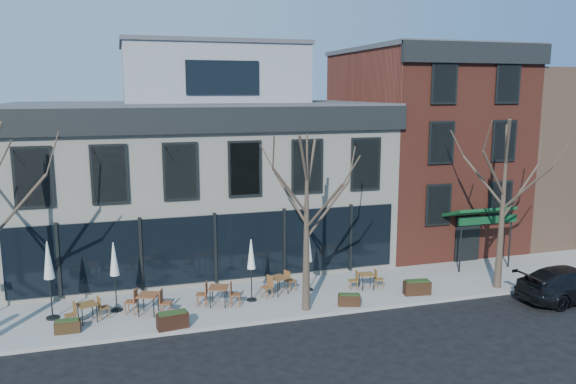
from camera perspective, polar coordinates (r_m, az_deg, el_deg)
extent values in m
plane|color=black|center=(25.93, -7.35, -9.65)|extent=(120.00, 120.00, 0.00)
cube|color=gray|center=(24.64, 1.09, -10.46)|extent=(33.50, 4.70, 0.15)
cube|color=silver|center=(29.73, -9.10, 0.85)|extent=(18.00, 10.00, 8.00)
cube|color=#47474C|center=(29.35, -9.33, 8.67)|extent=(18.30, 10.30, 0.30)
cube|color=black|center=(24.30, -7.71, 7.23)|extent=(18.30, 0.25, 1.10)
cube|color=black|center=(29.60, -27.21, 6.73)|extent=(0.25, 10.30, 1.10)
cube|color=black|center=(25.29, -7.42, -5.65)|extent=(17.20, 0.12, 3.00)
cube|color=black|center=(29.40, -26.53, -4.41)|extent=(0.12, 7.50, 3.00)
cube|color=gray|center=(30.48, -7.76, 11.68)|extent=(9.00, 6.50, 3.00)
cube|color=maroon|center=(33.76, 13.31, 4.39)|extent=(8.00, 10.00, 11.00)
cube|color=#47474C|center=(33.67, 13.71, 13.82)|extent=(8.20, 10.20, 0.25)
cube|color=black|center=(29.33, 18.84, 13.26)|extent=(8.20, 0.25, 1.00)
cube|color=#0D3B1C|center=(29.28, 18.80, -1.91)|extent=(3.20, 1.66, 0.67)
cube|color=black|center=(30.29, 17.74, -4.66)|extent=(1.40, 0.10, 2.50)
cube|color=#8C664C|center=(40.48, 24.97, 3.93)|extent=(12.00, 12.00, 10.00)
cylinder|color=#382B21|center=(21.78, -25.94, -1.68)|extent=(2.23, 0.50, 2.48)
cone|color=#382B21|center=(21.92, 1.89, -3.27)|extent=(0.34, 0.34, 7.04)
cylinder|color=#382B21|center=(22.27, 4.08, -1.73)|extent=(2.00, 0.46, 2.21)
cylinder|color=#382B21|center=(22.40, 0.24, -0.57)|extent=(0.93, 1.84, 1.91)
cylinder|color=#382B21|center=(21.16, 0.23, 0.04)|extent=(1.61, 0.68, 1.97)
cylinder|color=#382B21|center=(21.08, 3.68, -1.50)|extent=(0.93, 1.83, 2.03)
cone|color=#382B21|center=(26.11, 20.98, -1.26)|extent=(0.34, 0.34, 7.48)
cylinder|color=#382B21|center=(26.77, 22.54, 0.08)|extent=(2.12, 0.48, 2.35)
cylinder|color=#382B21|center=(26.41, 19.18, 1.13)|extent=(0.98, 1.94, 2.03)
cylinder|color=#382B21|center=(25.16, 20.15, 1.76)|extent=(1.71, 0.71, 2.09)
cylinder|color=#382B21|center=(25.52, 23.10, 0.38)|extent=(0.98, 1.94, 2.16)
imported|color=black|center=(26.97, 26.83, -8.31)|extent=(5.06, 2.32, 1.43)
cube|color=brown|center=(22.87, -19.76, -10.69)|extent=(0.86, 0.86, 0.04)
cylinder|color=black|center=(22.69, -20.16, -11.86)|extent=(0.04, 0.04, 0.69)
cylinder|color=black|center=(22.83, -18.84, -11.64)|extent=(0.04, 0.04, 0.69)
cylinder|color=black|center=(23.17, -20.55, -11.41)|extent=(0.04, 0.04, 0.69)
cylinder|color=black|center=(23.31, -19.25, -11.20)|extent=(0.04, 0.04, 0.69)
cube|color=brown|center=(22.92, -14.03, -10.11)|extent=(0.97, 0.97, 0.04)
cylinder|color=black|center=(22.89, -14.95, -11.25)|extent=(0.04, 0.04, 0.78)
cylinder|color=black|center=(22.70, -13.48, -11.36)|extent=(0.04, 0.04, 0.78)
cylinder|color=black|center=(23.42, -14.46, -10.73)|extent=(0.04, 0.04, 0.78)
cylinder|color=black|center=(23.24, -13.03, -10.83)|extent=(0.04, 0.04, 0.78)
cube|color=brown|center=(23.26, -7.08, -9.60)|extent=(0.93, 0.93, 0.04)
cylinder|color=black|center=(23.17, -7.90, -10.74)|extent=(0.04, 0.04, 0.76)
cylinder|color=black|center=(23.08, -6.42, -10.78)|extent=(0.04, 0.04, 0.76)
cylinder|color=black|center=(23.72, -7.68, -10.23)|extent=(0.04, 0.04, 0.76)
cylinder|color=black|center=(23.63, -6.23, -10.27)|extent=(0.04, 0.04, 0.76)
cube|color=brown|center=(24.35, -0.96, -8.68)|extent=(0.94, 0.94, 0.04)
cylinder|color=black|center=(24.10, -1.04, -9.84)|extent=(0.04, 0.04, 0.73)
cylinder|color=black|center=(24.44, 0.00, -9.54)|extent=(0.04, 0.04, 0.73)
cylinder|color=black|center=(24.51, -1.90, -9.49)|extent=(0.04, 0.04, 0.73)
cylinder|color=black|center=(24.85, -0.88, -9.20)|extent=(0.04, 0.04, 0.73)
cube|color=brown|center=(25.22, 7.98, -8.28)|extent=(0.72, 0.72, 0.04)
cylinder|color=black|center=(25.03, 7.56, -9.24)|extent=(0.04, 0.04, 0.66)
cylinder|color=black|center=(25.17, 8.69, -9.15)|extent=(0.04, 0.04, 0.66)
cylinder|color=black|center=(25.49, 7.23, -8.86)|extent=(0.04, 0.04, 0.66)
cylinder|color=black|center=(25.63, 8.34, -8.78)|extent=(0.04, 0.04, 0.66)
cylinder|color=black|center=(23.91, -22.78, -11.69)|extent=(0.49, 0.49, 0.07)
cylinder|color=black|center=(23.50, -22.99, -8.98)|extent=(0.06, 0.06, 2.45)
cone|color=beige|center=(23.18, -23.18, -6.37)|extent=(0.40, 0.40, 1.45)
cylinder|color=black|center=(23.84, -16.99, -11.39)|extent=(0.45, 0.45, 0.06)
cylinder|color=black|center=(23.47, -17.13, -8.90)|extent=(0.05, 0.05, 2.25)
cone|color=silver|center=(23.16, -17.26, -6.51)|extent=(0.37, 0.37, 1.33)
cylinder|color=black|center=(23.92, -3.71, -10.87)|extent=(0.42, 0.42, 0.06)
cylinder|color=black|center=(23.57, -3.74, -8.54)|extent=(0.05, 0.05, 2.11)
cone|color=white|center=(23.28, -3.77, -6.31)|extent=(0.35, 0.35, 1.25)
cylinder|color=black|center=(25.07, 2.08, -9.85)|extent=(0.40, 0.40, 0.05)
cylinder|color=black|center=(24.75, 2.10, -7.73)|extent=(0.05, 0.05, 2.00)
cone|color=#B8BEB0|center=(24.49, 2.11, -5.71)|extent=(0.33, 0.33, 1.18)
cube|color=#322110|center=(22.36, -21.48, -12.62)|extent=(0.90, 0.38, 0.44)
cube|color=#1E3314|center=(22.27, -21.52, -12.05)|extent=(0.81, 0.31, 0.07)
cube|color=black|center=(21.63, -11.65, -12.70)|extent=(1.19, 0.61, 0.57)
cube|color=#1E3314|center=(21.52, -11.68, -11.94)|extent=(1.06, 0.50, 0.09)
cube|color=#311D10|center=(23.41, 6.24, -10.88)|extent=(0.97, 0.62, 0.45)
cube|color=#1E3314|center=(23.33, 6.25, -10.32)|extent=(0.86, 0.53, 0.07)
cube|color=black|center=(25.09, 12.97, -9.48)|extent=(1.19, 0.61, 0.57)
cube|color=#1E3314|center=(24.99, 13.00, -8.81)|extent=(1.07, 0.51, 0.09)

